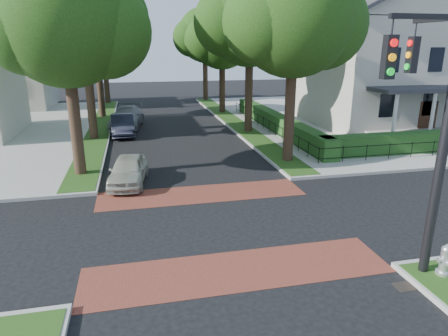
{
  "coord_description": "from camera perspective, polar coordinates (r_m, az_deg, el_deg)",
  "views": [
    {
      "loc": [
        -2.65,
        -13.14,
        6.34
      ],
      "look_at": [
        0.69,
        1.75,
        1.6
      ],
      "focal_mm": 32.0,
      "sensor_mm": 36.0,
      "label": 1
    }
  ],
  "objects": [
    {
      "name": "parked_car_front",
      "position": [
        19.33,
        -13.53,
        -0.3
      ],
      "size": [
        2.1,
        4.1,
        1.34
      ],
      "primitive_type": "imported",
      "rotation": [
        0.0,
        0.0,
        -0.14
      ],
      "color": "#B5B5A3",
      "rests_on": "ground"
    },
    {
      "name": "tree_right_near",
      "position": [
        22.02,
        10.03,
        20.36
      ],
      "size": [
        7.75,
        6.67,
        10.66
      ],
      "color": "black",
      "rests_on": "sidewalk_ne"
    },
    {
      "name": "tree_left_mid",
      "position": [
        28.59,
        -19.37,
        20.37
      ],
      "size": [
        8.0,
        6.88,
        11.48
      ],
      "color": "black",
      "rests_on": "sidewalk_nw"
    },
    {
      "name": "fence_main_road",
      "position": [
        30.26,
        6.03,
        6.22
      ],
      "size": [
        0.06,
        18.0,
        0.9
      ],
      "primitive_type": null,
      "color": "black",
      "rests_on": "sidewalk_ne"
    },
    {
      "name": "house_victorian",
      "position": [
        35.36,
        22.99,
        15.43
      ],
      "size": [
        13.0,
        13.05,
        12.48
      ],
      "color": "#B8B3A5",
      "rests_on": "sidewalk_ne"
    },
    {
      "name": "tree_right_far",
      "position": [
        38.27,
        -0.2,
        18.1
      ],
      "size": [
        7.25,
        6.23,
        9.74
      ],
      "color": "black",
      "rests_on": "sidewalk_ne"
    },
    {
      "name": "sidewalk_ne",
      "position": [
        39.53,
        21.81,
        6.91
      ],
      "size": [
        30.0,
        30.0,
        0.15
      ],
      "primitive_type": "cube",
      "color": "gray",
      "rests_on": "ground"
    },
    {
      "name": "tree_left_far",
      "position": [
        37.46,
        -17.71,
        17.68
      ],
      "size": [
        7.0,
        6.02,
        9.86
      ],
      "color": "black",
      "rests_on": "sidewalk_nw"
    },
    {
      "name": "house_left_far",
      "position": [
        46.94,
        -29.4,
        13.53
      ],
      "size": [
        10.0,
        9.0,
        10.14
      ],
      "color": "#B8B3A5",
      "rests_on": "sidewalk_nw"
    },
    {
      "name": "crosswalk_near",
      "position": [
        12.08,
        2.0,
        -14.38
      ],
      "size": [
        9.0,
        2.2,
        0.01
      ],
      "primitive_type": "cube",
      "color": "brown",
      "rests_on": "ground"
    },
    {
      "name": "grass_strip_nw",
      "position": [
        32.94,
        -17.28,
        5.66
      ],
      "size": [
        1.6,
        29.8,
        0.02
      ],
      "primitive_type": "cube",
      "color": "#1C4012",
      "rests_on": "sidewalk_nw"
    },
    {
      "name": "tree_right_back",
      "position": [
        47.11,
        -2.68,
        18.36
      ],
      "size": [
        7.5,
        6.45,
        10.2
      ],
      "color": "black",
      "rests_on": "sidewalk_ne"
    },
    {
      "name": "tree_left_near",
      "position": [
        20.57,
        -21.49,
        18.72
      ],
      "size": [
        7.5,
        6.45,
        10.2
      ],
      "color": "black",
      "rests_on": "sidewalk_nw"
    },
    {
      "name": "tree_left_back",
      "position": [
        46.47,
        -16.86,
        17.88
      ],
      "size": [
        7.75,
        6.66,
        10.44
      ],
      "color": "black",
      "rests_on": "sidewalk_nw"
    },
    {
      "name": "crosswalk_far",
      "position": [
        17.72,
        -3.21,
        -3.71
      ],
      "size": [
        9.0,
        2.2,
        0.01
      ],
      "primitive_type": "cube",
      "color": "brown",
      "rests_on": "ground"
    },
    {
      "name": "ground",
      "position": [
        14.83,
        -1.14,
        -8.06
      ],
      "size": [
        120.0,
        120.0,
        0.0
      ],
      "primitive_type": "plane",
      "color": "black",
      "rests_on": "ground"
    },
    {
      "name": "parked_car_rear",
      "position": [
        32.8,
        -13.75,
        7.04
      ],
      "size": [
        3.0,
        5.77,
        1.6
      ],
      "primitive_type": "imported",
      "rotation": [
        0.0,
        0.0,
        -0.14
      ],
      "color": "slate",
      "rests_on": "ground"
    },
    {
      "name": "hedge_main_road",
      "position": [
        30.5,
        7.48,
        6.55
      ],
      "size": [
        1.0,
        18.0,
        1.2
      ],
      "primitive_type": "cube",
      "color": "#214819",
      "rests_on": "sidewalk_ne"
    },
    {
      "name": "parked_car_middle",
      "position": [
        30.06,
        -14.3,
        5.98
      ],
      "size": [
        1.81,
        4.57,
        1.48
      ],
      "primitive_type": "imported",
      "rotation": [
        0.0,
        0.0,
        0.06
      ],
      "color": "#202130",
      "rests_on": "ground"
    },
    {
      "name": "grass_strip_ne",
      "position": [
        33.8,
        1.37,
        6.71
      ],
      "size": [
        1.6,
        29.8,
        0.02
      ],
      "primitive_type": "cube",
      "color": "#1C4012",
      "rests_on": "sidewalk_ne"
    },
    {
      "name": "traffic_signal",
      "position": [
        11.64,
        28.11,
        7.19
      ],
      "size": [
        2.17,
        2.0,
        8.0
      ],
      "color": "black",
      "rests_on": "sidewalk_se"
    },
    {
      "name": "storm_drain",
      "position": [
        12.43,
        24.61,
        -15.11
      ],
      "size": [
        0.65,
        0.45,
        0.01
      ],
      "primitive_type": "cube",
      "color": "black",
      "rests_on": "ground"
    },
    {
      "name": "tree_right_mid",
      "position": [
        29.61,
        3.82,
        20.41
      ],
      "size": [
        8.25,
        7.09,
        11.22
      ],
      "color": "black",
      "rests_on": "sidewalk_ne"
    },
    {
      "name": "fire_hydrant",
      "position": [
        12.92,
        29.03,
        -11.48
      ],
      "size": [
        0.47,
        0.45,
        0.94
      ],
      "rotation": [
        0.0,
        0.0,
        -0.01
      ],
      "color": "silver",
      "rests_on": "sidewalk_se"
    }
  ]
}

